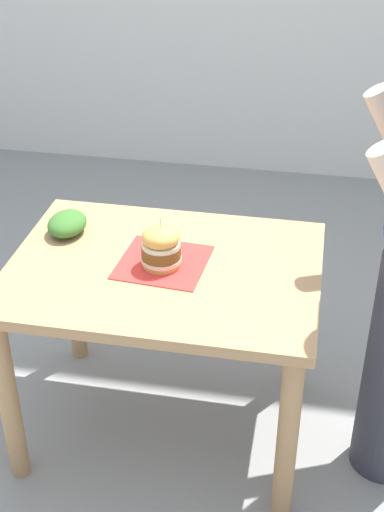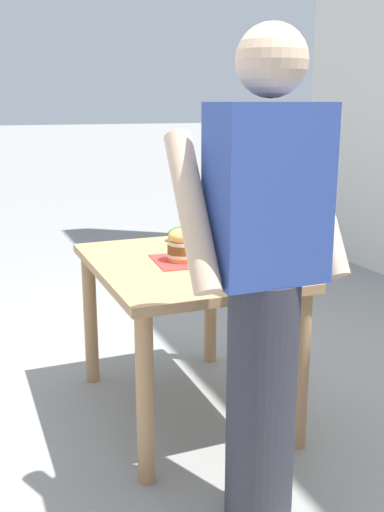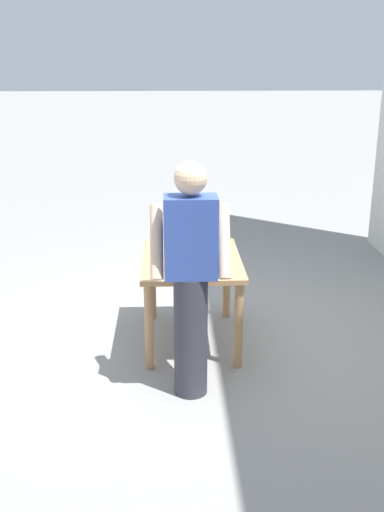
% 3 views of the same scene
% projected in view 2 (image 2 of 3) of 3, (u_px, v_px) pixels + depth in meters
% --- Properties ---
extents(ground_plane, '(80.00, 80.00, 0.00)m').
position_uv_depth(ground_plane, '(184.00, 409.00, 2.93)').
color(ground_plane, gray).
extents(patio_table, '(0.81, 1.08, 0.75)m').
position_uv_depth(patio_table, '(184.00, 288.00, 2.78)').
color(patio_table, tan).
rests_on(patio_table, ground).
extents(serving_paper, '(0.32, 0.32, 0.00)m').
position_uv_depth(serving_paper, '(187.00, 260.00, 2.76)').
color(serving_paper, red).
rests_on(serving_paper, patio_table).
extents(sandwich, '(0.14, 0.14, 0.19)m').
position_uv_depth(sandwich, '(182.00, 245.00, 2.73)').
color(sandwich, gold).
rests_on(sandwich, serving_paper).
extents(pickle_spear, '(0.08, 0.07, 0.02)m').
position_uv_depth(pickle_spear, '(208.00, 254.00, 2.81)').
color(pickle_spear, '#8EA83D').
rests_on(pickle_spear, serving_paper).
extents(side_salad, '(0.18, 0.14, 0.08)m').
position_uv_depth(side_salad, '(184.00, 233.00, 3.16)').
color(side_salad, '#386B28').
rests_on(side_salad, patio_table).
extents(diner_across_table, '(0.55, 0.35, 1.69)m').
position_uv_depth(diner_across_table, '(264.00, 284.00, 1.95)').
color(diner_across_table, '#33333D').
rests_on(diner_across_table, ground).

